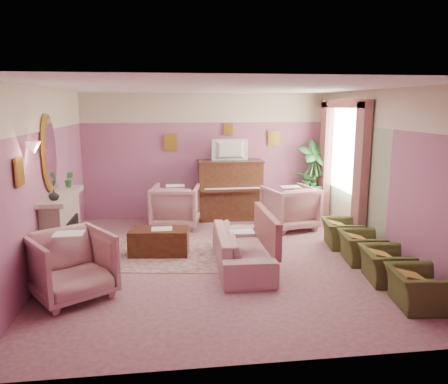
{
  "coord_description": "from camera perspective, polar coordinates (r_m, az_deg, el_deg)",
  "views": [
    {
      "loc": [
        -0.88,
        -6.85,
        2.53
      ],
      "look_at": [
        0.07,
        0.4,
        1.07
      ],
      "focal_mm": 35.0,
      "sensor_mm": 36.0,
      "label": 1
    }
  ],
  "objects": [
    {
      "name": "floor",
      "position": [
        7.36,
        -0.12,
        -8.85
      ],
      "size": [
        5.5,
        6.0,
        0.01
      ],
      "primitive_type": "cube",
      "color": "#926069",
      "rests_on": "ground"
    },
    {
      "name": "ceiling",
      "position": [
        6.91,
        -0.13,
        13.5
      ],
      "size": [
        5.5,
        6.0,
        0.01
      ],
      "primitive_type": "cube",
      "color": "white",
      "rests_on": "wall_back"
    },
    {
      "name": "wall_back",
      "position": [
        9.96,
        -2.33,
        4.74
      ],
      "size": [
        5.5,
        0.02,
        2.8
      ],
      "primitive_type": "cube",
      "color": "#84537A",
      "rests_on": "floor"
    },
    {
      "name": "wall_front",
      "position": [
        4.11,
        5.21,
        -4.74
      ],
      "size": [
        5.5,
        0.02,
        2.8
      ],
      "primitive_type": "cube",
      "color": "#84537A",
      "rests_on": "floor"
    },
    {
      "name": "wall_left",
      "position": [
        7.19,
        -22.42,
        1.37
      ],
      "size": [
        0.02,
        6.0,
        2.8
      ],
      "primitive_type": "cube",
      "color": "#84537A",
      "rests_on": "floor"
    },
    {
      "name": "wall_right",
      "position": [
        7.84,
        20.26,
        2.27
      ],
      "size": [
        0.02,
        6.0,
        2.8
      ],
      "primitive_type": "cube",
      "color": "#84537A",
      "rests_on": "floor"
    },
    {
      "name": "picture_rail_band",
      "position": [
        9.88,
        -2.37,
        10.94
      ],
      "size": [
        5.5,
        0.01,
        0.65
      ],
      "primitive_type": "cube",
      "color": "beige",
      "rests_on": "wall_back"
    },
    {
      "name": "stripe_panel",
      "position": [
        9.04,
        16.26,
        1.54
      ],
      "size": [
        0.01,
        3.0,
        2.15
      ],
      "primitive_type": "cube",
      "color": "#9BA989",
      "rests_on": "wall_right"
    },
    {
      "name": "fireplace_surround",
      "position": [
        7.52,
        -20.37,
        -4.72
      ],
      "size": [
        0.3,
        1.4,
        1.1
      ],
      "primitive_type": "cube",
      "color": "#AFA691",
      "rests_on": "floor"
    },
    {
      "name": "fireplace_inset",
      "position": [
        7.54,
        -19.55,
        -5.81
      ],
      "size": [
        0.18,
        0.72,
        0.68
      ],
      "primitive_type": "cube",
      "color": "black",
      "rests_on": "floor"
    },
    {
      "name": "fire_ember",
      "position": [
        7.59,
        -19.16,
        -7.11
      ],
      "size": [
        0.06,
        0.54,
        0.1
      ],
      "primitive_type": "cube",
      "color": "#E04B24",
      "rests_on": "floor"
    },
    {
      "name": "mantel_shelf",
      "position": [
        7.39,
        -20.44,
        -0.46
      ],
      "size": [
        0.4,
        1.55,
        0.07
      ],
      "primitive_type": "cube",
      "color": "#AFA691",
      "rests_on": "fireplace_surround"
    },
    {
      "name": "hearth",
      "position": [
        7.64,
        -18.61,
        -8.59
      ],
      "size": [
        0.55,
        1.5,
        0.02
      ],
      "primitive_type": "cube",
      "color": "#AFA691",
      "rests_on": "floor"
    },
    {
      "name": "mirror_frame",
      "position": [
        7.32,
        -21.88,
        4.73
      ],
      "size": [
        0.04,
        0.72,
        1.2
      ],
      "primitive_type": "ellipsoid",
      "color": "gold",
      "rests_on": "wall_left"
    },
    {
      "name": "mirror_glass",
      "position": [
        7.32,
        -21.69,
        4.74
      ],
      "size": [
        0.01,
        0.6,
        1.06
      ],
      "primitive_type": "ellipsoid",
      "color": "white",
      "rests_on": "wall_left"
    },
    {
      "name": "sconce_shade",
      "position": [
        6.27,
        -23.62,
        5.3
      ],
      "size": [
        0.2,
        0.2,
        0.16
      ],
      "primitive_type": "cone",
      "color": "#F2A894",
      "rests_on": "wall_left"
    },
    {
      "name": "piano",
      "position": [
        9.81,
        0.78,
        0.22
      ],
      "size": [
        1.4,
        0.6,
        1.3
      ],
      "primitive_type": "cube",
      "color": "#4A2A1A",
      "rests_on": "floor"
    },
    {
      "name": "piano_keyshelf",
      "position": [
        9.46,
        1.09,
        0.23
      ],
      "size": [
        1.3,
        0.12,
        0.06
      ],
      "primitive_type": "cube",
      "color": "#4A2A1A",
      "rests_on": "piano"
    },
    {
      "name": "piano_keys",
      "position": [
        9.45,
        1.09,
        0.47
      ],
      "size": [
        1.2,
        0.08,
        0.02
      ],
      "primitive_type": "cube",
      "color": "white",
      "rests_on": "piano"
    },
    {
      "name": "piano_top",
      "position": [
        9.71,
        0.79,
        4.04
      ],
      "size": [
        1.45,
        0.65,
        0.04
      ],
      "primitive_type": "cube",
      "color": "#4A2A1A",
      "rests_on": "piano"
    },
    {
      "name": "television",
      "position": [
        9.63,
        0.84,
        5.72
      ],
      "size": [
        0.8,
        0.12,
        0.48
      ],
      "primitive_type": "imported",
      "color": "black",
      "rests_on": "piano"
    },
    {
      "name": "print_back_left",
      "position": [
        9.85,
        -6.99,
        6.46
      ],
      "size": [
        0.3,
        0.03,
        0.38
      ],
      "primitive_type": "cube",
      "color": "gold",
      "rests_on": "wall_back"
    },
    {
      "name": "print_back_right",
      "position": [
        10.14,
        6.5,
        6.95
      ],
      "size": [
        0.26,
        0.03,
        0.34
      ],
      "primitive_type": "cube",
      "color": "gold",
      "rests_on": "wall_back"
    },
    {
      "name": "print_back_mid",
      "position": [
        9.92,
        0.57,
        8.2
      ],
      "size": [
        0.22,
        0.03,
        0.26
      ],
      "primitive_type": "cube",
      "color": "gold",
      "rests_on": "wall_back"
    },
    {
      "name": "print_left_wall",
      "position": [
        6.0,
        -25.16,
        2.43
      ],
      "size": [
        0.03,
        0.28,
        0.36
      ],
      "primitive_type": "cube",
      "color": "gold",
      "rests_on": "wall_left"
    },
    {
      "name": "window_blind",
      "position": [
        9.17,
        15.65,
        5.66
      ],
      "size": [
        0.03,
        1.4,
        1.8
      ],
      "primitive_type": "cube",
      "color": "beige",
      "rests_on": "wall_right"
    },
    {
      "name": "curtain_left",
      "position": [
        8.35,
        17.44,
        2.27
      ],
      "size": [
        0.16,
        0.34,
        2.6
      ],
      "primitive_type": "cube",
      "color": "#935454",
      "rests_on": "floor"
    },
    {
      "name": "curtain_right",
      "position": [
        10.03,
        13.07,
        3.93
      ],
      "size": [
        0.16,
        0.34,
        2.6
      ],
      "primitive_type": "cube",
      "color": "#935454",
      "rests_on": "floor"
    },
    {
      "name": "pelmet",
      "position": [
        9.1,
        15.47,
        11.06
      ],
      "size": [
        0.16,
        2.2,
        0.16
      ],
      "primitive_type": "cube",
      "color": "#935454",
      "rests_on": "wall_right"
    },
    {
      "name": "mantel_plant",
      "position": [
        7.88,
        -19.58,
        1.56
      ],
      "size": [
        0.16,
        0.16,
        0.28
      ],
      "primitive_type": "imported",
      "color": "#2E7833",
      "rests_on": "mantel_shelf"
    },
    {
      "name": "mantel_vase",
      "position": [
        6.89,
        -21.33,
        -0.4
      ],
      "size": [
        0.16,
        0.16,
        0.16
      ],
      "primitive_type": "imported",
      "color": "beige",
      "rests_on": "mantel_shelf"
    },
    {
      "name": "area_rug",
      "position": [
        7.7,
        -7.46,
        -7.98
      ],
      "size": [
        2.74,
        2.16,
        0.01
      ],
      "primitive_type": "cube",
      "rotation": [
        0.0,
        0.0,
        -0.15
      ],
      "color": "gray",
      "rests_on": "floor"
    },
    {
      "name": "coffee_table",
      "position": [
        7.63,
        -8.47,
        -6.46
      ],
      "size": [
        1.05,
        0.62,
        0.45
      ],
      "primitive_type": "cube",
      "rotation": [
        0.0,
        0.0,
        -0.12
      ],
      "color": "#3B1E0E",
      "rests_on": "floor"
    },
    {
      "name": "table_paper",
      "position": [
        7.56,
        -8.14,
        -4.79
      ],
      "size": [
        0.35,
        0.28,
        0.01
      ],
      "primitive_type": "cube",
      "color": "silver",
      "rests_on": "coffee_table"
    },
    {
      "name": "sofa",
      "position": [
        6.96,
        2.34,
        -6.53
      ],
      "size": [
        0.67,
        2.01,
        0.81
      ],
      "primitive_type": "imported",
      "color": "tan",
      "rests_on": "floor"
    },
    {
      "name": "sofa_throw",
      "position": [
        6.98,
        5.6,
        -4.85
      ],
      "size": [
        0.1,
        1.52,
        0.56
      ],
      "primitive_type": "cube",
      "color": "#935454",
      "rests_on": "sofa"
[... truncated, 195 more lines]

